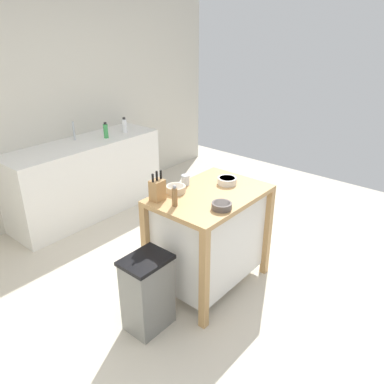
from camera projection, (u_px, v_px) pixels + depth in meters
ground_plane at (211, 292)px, 3.42m from camera, size 6.51×6.51×0.00m
wall_back at (41, 108)px, 4.32m from camera, size 5.51×0.10×2.60m
kitchen_island at (209, 234)px, 3.35m from camera, size 0.99×0.68×0.91m
knife_block at (157, 190)px, 3.02m from camera, size 0.11×0.09×0.25m
bowl_ceramic_small at (227, 181)px, 3.34m from camera, size 0.17×0.17×0.06m
bowl_stoneware_deep at (222, 206)px, 2.91m from camera, size 0.16×0.16×0.05m
bowl_ceramic_wide at (176, 189)px, 3.18m from camera, size 0.16×0.16×0.06m
drinking_cup at (185, 180)px, 3.32m from camera, size 0.07×0.07×0.09m
pepper_grinder at (175, 196)px, 2.94m from camera, size 0.04×0.04×0.17m
trash_bin at (148, 293)px, 2.93m from camera, size 0.36×0.28×0.63m
sink_counter at (87, 178)px, 4.64m from camera, size 1.89×0.60×0.91m
sink_faucet at (74, 131)px, 4.48m from camera, size 0.02×0.02×0.22m
bottle_dish_soap at (106, 131)px, 4.57m from camera, size 0.05×0.05×0.19m
bottle_hand_soap at (124, 126)px, 4.78m from camera, size 0.06×0.06×0.19m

